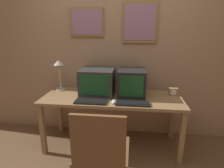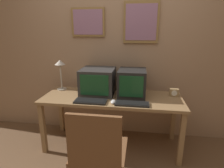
{
  "view_description": "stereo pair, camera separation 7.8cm",
  "coord_description": "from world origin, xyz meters",
  "px_view_note": "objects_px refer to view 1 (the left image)",
  "views": [
    {
      "loc": [
        0.26,
        -1.33,
        1.56
      ],
      "look_at": [
        0.0,
        0.93,
        0.89
      ],
      "focal_mm": 30.0,
      "sensor_mm": 36.0,
      "label": 1
    },
    {
      "loc": [
        0.34,
        -1.32,
        1.56
      ],
      "look_at": [
        0.0,
        0.93,
        0.89
      ],
      "focal_mm": 30.0,
      "sensor_mm": 36.0,
      "label": 2
    }
  ],
  "objects_px": {
    "monitor_left": "(98,81)",
    "monitor_right": "(132,83)",
    "office_chair": "(102,160)",
    "desk_lamp": "(59,68)",
    "keyboard_main": "(91,101)",
    "keyboard_side": "(133,103)",
    "desk_clock": "(173,92)",
    "mouse_near_keyboard": "(114,102)"
  },
  "relations": [
    {
      "from": "monitor_right",
      "to": "desk_clock",
      "type": "relative_size",
      "value": 3.52
    },
    {
      "from": "monitor_left",
      "to": "office_chair",
      "type": "bearing_deg",
      "value": -77.28
    },
    {
      "from": "monitor_left",
      "to": "keyboard_main",
      "type": "xyz_separation_m",
      "value": [
        -0.02,
        -0.33,
        -0.16
      ]
    },
    {
      "from": "desk_clock",
      "to": "office_chair",
      "type": "bearing_deg",
      "value": -129.25
    },
    {
      "from": "desk_lamp",
      "to": "keyboard_side",
      "type": "bearing_deg",
      "value": -22.33
    },
    {
      "from": "keyboard_main",
      "to": "desk_clock",
      "type": "relative_size",
      "value": 3.4
    },
    {
      "from": "mouse_near_keyboard",
      "to": "keyboard_main",
      "type": "bearing_deg",
      "value": -177.01
    },
    {
      "from": "keyboard_side",
      "to": "keyboard_main",
      "type": "bearing_deg",
      "value": 179.4
    },
    {
      "from": "monitor_right",
      "to": "office_chair",
      "type": "relative_size",
      "value": 0.43
    },
    {
      "from": "monitor_left",
      "to": "monitor_right",
      "type": "xyz_separation_m",
      "value": [
        0.46,
        -0.01,
        0.0
      ]
    },
    {
      "from": "keyboard_main",
      "to": "office_chair",
      "type": "distance_m",
      "value": 0.73
    },
    {
      "from": "keyboard_main",
      "to": "desk_clock",
      "type": "xyz_separation_m",
      "value": [
        1.02,
        0.37,
        0.04
      ]
    },
    {
      "from": "desk_clock",
      "to": "desk_lamp",
      "type": "xyz_separation_m",
      "value": [
        -1.56,
        0.05,
        0.27
      ]
    },
    {
      "from": "keyboard_main",
      "to": "office_chair",
      "type": "height_order",
      "value": "office_chair"
    },
    {
      "from": "desk_clock",
      "to": "desk_lamp",
      "type": "bearing_deg",
      "value": 178.07
    },
    {
      "from": "monitor_left",
      "to": "office_chair",
      "type": "height_order",
      "value": "monitor_left"
    },
    {
      "from": "office_chair",
      "to": "desk_clock",
      "type": "bearing_deg",
      "value": 50.75
    },
    {
      "from": "monitor_right",
      "to": "desk_lamp",
      "type": "xyz_separation_m",
      "value": [
        -1.01,
        0.1,
        0.15
      ]
    },
    {
      "from": "monitor_left",
      "to": "desk_lamp",
      "type": "xyz_separation_m",
      "value": [
        -0.56,
        0.09,
        0.15
      ]
    },
    {
      "from": "mouse_near_keyboard",
      "to": "desk_clock",
      "type": "distance_m",
      "value": 0.83
    },
    {
      "from": "monitor_left",
      "to": "keyboard_side",
      "type": "distance_m",
      "value": 0.6
    },
    {
      "from": "keyboard_side",
      "to": "desk_lamp",
      "type": "bearing_deg",
      "value": 157.67
    },
    {
      "from": "monitor_left",
      "to": "keyboard_main",
      "type": "relative_size",
      "value": 1.14
    },
    {
      "from": "monitor_right",
      "to": "keyboard_main",
      "type": "bearing_deg",
      "value": -146.14
    },
    {
      "from": "monitor_right",
      "to": "desk_lamp",
      "type": "relative_size",
      "value": 0.92
    },
    {
      "from": "monitor_right",
      "to": "desk_clock",
      "type": "xyz_separation_m",
      "value": [
        0.55,
        0.05,
        -0.12
      ]
    },
    {
      "from": "monitor_left",
      "to": "office_chair",
      "type": "relative_size",
      "value": 0.47
    },
    {
      "from": "desk_clock",
      "to": "office_chair",
      "type": "height_order",
      "value": "office_chair"
    },
    {
      "from": "keyboard_main",
      "to": "keyboard_side",
      "type": "relative_size",
      "value": 0.98
    },
    {
      "from": "monitor_left",
      "to": "desk_clock",
      "type": "distance_m",
      "value": 1.01
    },
    {
      "from": "keyboard_main",
      "to": "desk_lamp",
      "type": "bearing_deg",
      "value": 141.97
    },
    {
      "from": "monitor_right",
      "to": "office_chair",
      "type": "distance_m",
      "value": 1.08
    },
    {
      "from": "monitor_left",
      "to": "desk_lamp",
      "type": "height_order",
      "value": "desk_lamp"
    },
    {
      "from": "monitor_right",
      "to": "desk_lamp",
      "type": "bearing_deg",
      "value": 174.37
    },
    {
      "from": "monitor_left",
      "to": "mouse_near_keyboard",
      "type": "bearing_deg",
      "value": -51.48
    },
    {
      "from": "keyboard_side",
      "to": "desk_lamp",
      "type": "xyz_separation_m",
      "value": [
        -1.04,
        0.43,
        0.31
      ]
    },
    {
      "from": "desk_lamp",
      "to": "mouse_near_keyboard",
      "type": "bearing_deg",
      "value": -26.57
    },
    {
      "from": "keyboard_main",
      "to": "keyboard_side",
      "type": "height_order",
      "value": "same"
    },
    {
      "from": "keyboard_side",
      "to": "mouse_near_keyboard",
      "type": "relative_size",
      "value": 3.38
    },
    {
      "from": "mouse_near_keyboard",
      "to": "monitor_left",
      "type": "bearing_deg",
      "value": 128.52
    },
    {
      "from": "monitor_right",
      "to": "mouse_near_keyboard",
      "type": "distance_m",
      "value": 0.4
    },
    {
      "from": "monitor_left",
      "to": "monitor_right",
      "type": "relative_size",
      "value": 1.1
    }
  ]
}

